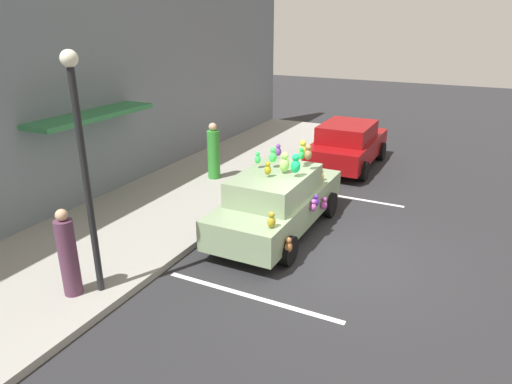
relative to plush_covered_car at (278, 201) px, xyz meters
The scene contains 11 objects.
ground_plane 2.01m from the plush_covered_car, 112.53° to the right, with size 60.00×60.00×0.00m, color #262628.
sidewalk 3.45m from the plush_covered_car, 102.11° to the left, with size 24.00×4.00×0.15m, color gray.
storefront_building 5.98m from the plush_covered_car, 97.41° to the left, with size 24.00×1.25×6.40m.
parking_stripe_front 3.14m from the plush_covered_car, 13.41° to the right, with size 0.12×3.60×0.01m, color silver.
parking_stripe_rear 2.97m from the plush_covered_car, 165.74° to the right, with size 0.12×3.60×0.01m, color silver.
plush_covered_car is the anchor object (origin of this frame).
parked_sedan_behind 5.82m from the plush_covered_car, ahead, with size 4.14×2.03×1.54m.
teddy_bear_on_sidewalk 2.60m from the plush_covered_car, 47.27° to the left, with size 0.30×0.25×0.58m.
street_lamp_post 4.80m from the plush_covered_car, 155.84° to the left, with size 0.28×0.28×4.28m.
pedestrian_near_shopfront 4.83m from the plush_covered_car, 153.47° to the left, with size 0.33×0.33×1.67m.
pedestrian_walking_past 4.00m from the plush_covered_car, 53.75° to the left, with size 0.38×0.38×1.75m.
Camera 1 is at (-8.57, -2.35, 4.89)m, focal length 32.24 mm.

